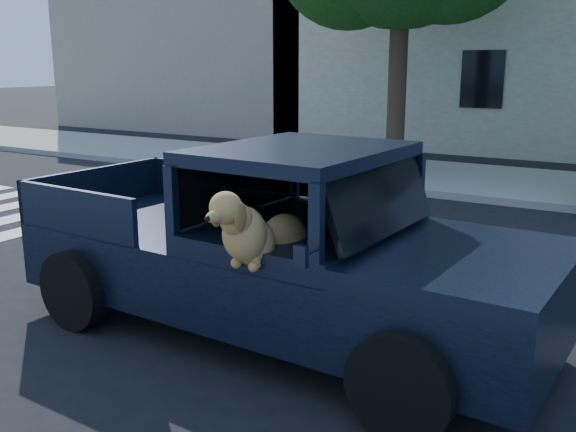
{
  "coord_description": "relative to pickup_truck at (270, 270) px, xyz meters",
  "views": [
    {
      "loc": [
        1.85,
        -5.15,
        2.68
      ],
      "look_at": [
        -1.02,
        -0.4,
        1.34
      ],
      "focal_mm": 40.0,
      "sensor_mm": 36.0,
      "label": 1
    }
  ],
  "objects": [
    {
      "name": "building_left",
      "position": [
        -13.55,
        16.52,
        3.35
      ],
      "size": [
        12.0,
        6.0,
        8.0
      ],
      "primitive_type": "cube",
      "color": "tan",
      "rests_on": "ground"
    },
    {
      "name": "ground",
      "position": [
        1.45,
        0.02,
        -0.65
      ],
      "size": [
        120.0,
        120.0,
        0.0
      ],
      "primitive_type": "plane",
      "color": "black",
      "rests_on": "ground"
    },
    {
      "name": "pickup_truck",
      "position": [
        0.0,
        0.0,
        0.0
      ],
      "size": [
        5.43,
        2.85,
        1.91
      ],
      "rotation": [
        0.0,
        0.0,
        -0.04
      ],
      "color": "black",
      "rests_on": "ground"
    },
    {
      "name": "far_sidewalk",
      "position": [
        1.45,
        9.22,
        -0.57
      ],
      "size": [
        60.0,
        4.0,
        0.15
      ],
      "primitive_type": "cube",
      "color": "gray",
      "rests_on": "ground"
    }
  ]
}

